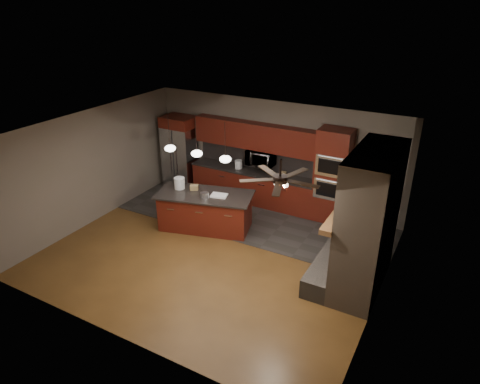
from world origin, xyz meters
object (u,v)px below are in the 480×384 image
Objects in this scene: refrigerator at (181,152)px; kitchen_island at (205,211)px; paint_tray at (219,195)px; counter_bucket at (239,164)px; counter_box at (283,175)px; microwave at (261,158)px; oven_tower at (332,176)px; paint_can at (205,195)px; cardboard_box at (194,187)px; white_bucket at (179,183)px.

refrigerator is 2.75m from kitchen_island.
paint_tray is 1.89m from counter_bucket.
refrigerator is 3.23m from counter_box.
microwave is 2.54m from refrigerator.
refrigerator reaches higher than kitchen_island.
paint_tray is at bearing -95.15° from microwave.
counter_bucket is (-2.62, 0.01, -0.18)m from oven_tower.
cardboard_box is (-0.47, 0.26, -0.00)m from paint_can.
oven_tower is 13.81× the size of counter_box.
white_bucket reaches higher than counter_bucket.
paint_tray reaches higher than kitchen_island.
white_bucket is at bearing -54.87° from refrigerator.
cardboard_box reaches higher than paint_tray.
oven_tower is at bearing 30.46° from white_bucket.
white_bucket is 0.38m from cardboard_box.
counter_box is (1.11, 2.01, 0.00)m from paint_can.
refrigerator is at bearing 125.13° from white_bucket.
white_bucket is 1.99m from counter_bucket.
oven_tower is 3.74m from white_bucket.
cardboard_box is at bearing 16.01° from white_bucket.
paint_can is (0.12, -0.18, 0.52)m from kitchen_island.
counter_box reaches higher than cardboard_box.
oven_tower is 4.50m from refrigerator.
oven_tower is 1.12× the size of refrigerator.
microwave is at bearing 59.14° from kitchen_island.
paint_can is 1.03× the size of cardboard_box.
microwave is 2.17m from kitchen_island.
oven_tower is 3.22m from kitchen_island.
paint_tray is at bearing -6.43° from kitchen_island.
paint_can reaches higher than cardboard_box.
white_bucket is 0.74× the size of paint_tray.
white_bucket is 1.61× the size of counter_box.
counter_box is at bearing 50.00° from paint_tray.
cardboard_box is (-0.89, -1.85, -0.32)m from microwave.
microwave is at bearing 178.34° from oven_tower.
paint_can is at bearing -150.15° from paint_tray.
oven_tower is 6.32× the size of paint_tray.
paint_tray is at bearing -139.75° from oven_tower.
white_bucket is at bearing 166.44° from kitchen_island.
refrigerator is 5.65× the size of paint_tray.
counter_box is (3.22, 0.03, -0.08)m from refrigerator.
refrigerator reaches higher than white_bucket.
refrigerator is 2.89m from paint_can.
paint_can is at bearing -43.12° from refrigerator.
kitchen_island is at bearing -134.96° from counter_box.
refrigerator is (-4.50, -0.07, -0.13)m from oven_tower.
kitchen_island is 0.63m from cardboard_box.
cardboard_box is 1.81m from counter_bucket.
counter_bucket is at bearing 166.90° from counter_box.
paint_tray is at bearing 4.21° from white_bucket.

